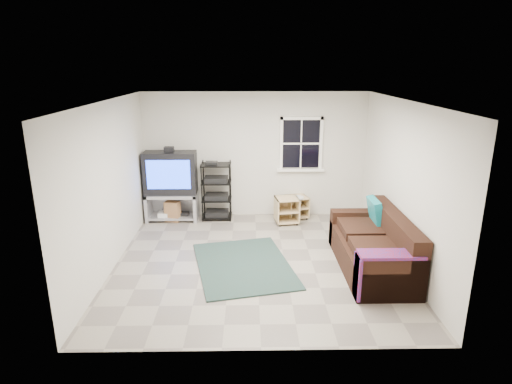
{
  "coord_description": "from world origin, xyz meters",
  "views": [
    {
      "loc": [
        -0.13,
        -6.44,
        3.13
      ],
      "look_at": [
        -0.01,
        0.4,
        1.07
      ],
      "focal_mm": 30.0,
      "sensor_mm": 36.0,
      "label": 1
    }
  ],
  "objects_px": {
    "tv_unit": "(171,180)",
    "side_table_right": "(296,205)",
    "side_table_left": "(286,209)",
    "sofa": "(375,248)",
    "av_rack": "(217,194)"
  },
  "relations": [
    {
      "from": "tv_unit",
      "to": "side_table_right",
      "type": "bearing_deg",
      "value": 1.59
    },
    {
      "from": "tv_unit",
      "to": "av_rack",
      "type": "bearing_deg",
      "value": 2.67
    },
    {
      "from": "av_rack",
      "to": "side_table_right",
      "type": "distance_m",
      "value": 1.69
    },
    {
      "from": "sofa",
      "to": "av_rack",
      "type": "bearing_deg",
      "value": 138.35
    },
    {
      "from": "av_rack",
      "to": "sofa",
      "type": "relative_size",
      "value": 0.57
    },
    {
      "from": "tv_unit",
      "to": "side_table_right",
      "type": "distance_m",
      "value": 2.65
    },
    {
      "from": "av_rack",
      "to": "side_table_left",
      "type": "distance_m",
      "value": 1.47
    },
    {
      "from": "tv_unit",
      "to": "av_rack",
      "type": "xyz_separation_m",
      "value": [
        0.92,
        0.04,
        -0.32
      ]
    },
    {
      "from": "av_rack",
      "to": "sofa",
      "type": "distance_m",
      "value": 3.54
    },
    {
      "from": "side_table_right",
      "to": "side_table_left",
      "type": "bearing_deg",
      "value": -129.95
    },
    {
      "from": "side_table_left",
      "to": "sofa",
      "type": "height_order",
      "value": "sofa"
    },
    {
      "from": "side_table_left",
      "to": "sofa",
      "type": "relative_size",
      "value": 0.25
    },
    {
      "from": "av_rack",
      "to": "side_table_right",
      "type": "height_order",
      "value": "av_rack"
    },
    {
      "from": "tv_unit",
      "to": "side_table_right",
      "type": "xyz_separation_m",
      "value": [
        2.59,
        0.07,
        -0.57
      ]
    },
    {
      "from": "tv_unit",
      "to": "side_table_right",
      "type": "height_order",
      "value": "tv_unit"
    }
  ]
}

